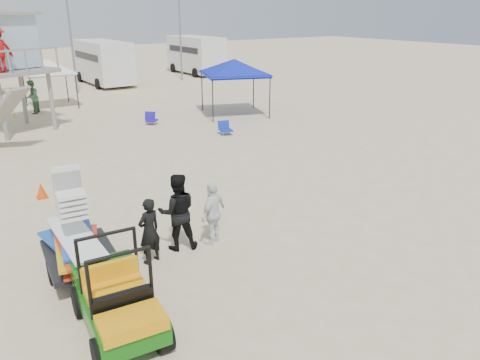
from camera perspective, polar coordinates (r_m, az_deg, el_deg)
ground at (r=10.48m, az=7.11°, el=-11.95°), size 140.00×140.00×0.00m
utility_cart at (r=8.76m, az=-14.86°, el=-13.18°), size 1.37×2.44×1.78m
surf_trailer at (r=10.70m, az=-19.21°, el=-6.79°), size 1.58×2.65×2.21m
man_left at (r=10.90m, az=-11.01°, el=-6.12°), size 0.65×0.51×1.58m
man_mid at (r=11.34m, az=-7.64°, el=-3.87°), size 1.13×1.01×1.93m
man_right at (r=11.57m, az=-3.29°, el=-4.06°), size 1.02×0.77×1.61m
lifeguard_tower at (r=24.61m, az=-27.11°, el=14.34°), size 4.28×4.28×5.31m
canopy_blue at (r=25.97m, az=-0.69°, el=14.23°), size 4.13×4.13×3.42m
canopy_white_c at (r=30.17m, az=-22.53°, el=13.20°), size 2.70×2.70×3.22m
umbrella_b at (r=28.04m, az=-25.92°, el=8.51°), size 2.57×2.59×1.71m
cone_far at (r=15.76m, az=-23.07°, el=-1.17°), size 0.34×0.34×0.50m
beach_chair_b at (r=22.00m, az=-1.85°, el=6.36°), size 0.65×0.70×0.64m
beach_chair_c at (r=24.45m, az=-10.83°, el=7.42°), size 0.74×0.86×0.64m
rv_mid_right at (r=38.67m, az=-16.39°, el=13.79°), size 2.64×7.00×3.25m
rv_far_right at (r=43.64m, az=-5.43°, el=15.12°), size 2.64×6.60×3.25m
light_pole_left at (r=34.80m, az=-19.97°, el=16.45°), size 0.14×0.14×8.00m
light_pole_right at (r=39.45m, az=-7.32°, el=17.73°), size 0.14×0.14×8.00m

